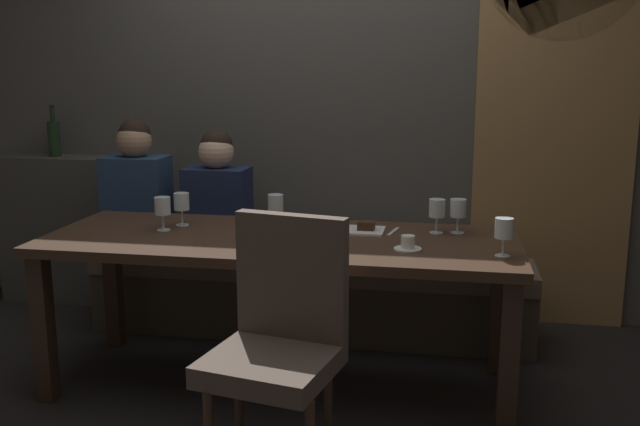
{
  "coord_description": "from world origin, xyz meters",
  "views": [
    {
      "loc": [
        0.77,
        -3.17,
        1.53
      ],
      "look_at": [
        0.17,
        0.1,
        0.84
      ],
      "focal_mm": 40.43,
      "sensor_mm": 36.0,
      "label": 1
    }
  ],
  "objects_px": {
    "wine_glass_center_back": "(182,202)",
    "dessert_plate": "(365,229)",
    "wine_bottle_dark_red": "(54,137)",
    "fork_on_table": "(393,232)",
    "chair_near_side": "(280,331)",
    "banquette_bench": "(310,295)",
    "wine_glass_near_right": "(458,210)",
    "dining_table": "(280,255)",
    "wine_glass_center_front": "(437,209)",
    "wine_glass_end_right": "(276,204)",
    "wine_glass_near_left": "(504,230)",
    "espresso_cup": "(408,244)",
    "diner_bearded": "(217,196)",
    "diner_redhead": "(137,189)",
    "wine_glass_far_left": "(162,207)"
  },
  "relations": [
    {
      "from": "wine_glass_near_left",
      "to": "fork_on_table",
      "type": "distance_m",
      "value": 0.61
    },
    {
      "from": "wine_glass_center_back",
      "to": "dessert_plate",
      "type": "distance_m",
      "value": 0.92
    },
    {
      "from": "wine_glass_near_left",
      "to": "espresso_cup",
      "type": "height_order",
      "value": "wine_glass_near_left"
    },
    {
      "from": "chair_near_side",
      "to": "wine_glass_center_back",
      "type": "bearing_deg",
      "value": 129.06
    },
    {
      "from": "diner_bearded",
      "to": "fork_on_table",
      "type": "distance_m",
      "value": 1.17
    },
    {
      "from": "diner_redhead",
      "to": "dessert_plate",
      "type": "relative_size",
      "value": 4.08
    },
    {
      "from": "fork_on_table",
      "to": "dining_table",
      "type": "bearing_deg",
      "value": -149.01
    },
    {
      "from": "wine_bottle_dark_red",
      "to": "wine_glass_near_left",
      "type": "bearing_deg",
      "value": -23.88
    },
    {
      "from": "diner_bearded",
      "to": "wine_glass_near_left",
      "type": "xyz_separation_m",
      "value": [
        1.53,
        -0.88,
        0.06
      ]
    },
    {
      "from": "diner_bearded",
      "to": "wine_glass_center_front",
      "type": "distance_m",
      "value": 1.35
    },
    {
      "from": "wine_glass_end_right",
      "to": "wine_glass_center_back",
      "type": "height_order",
      "value": "same"
    },
    {
      "from": "wine_glass_near_right",
      "to": "dining_table",
      "type": "bearing_deg",
      "value": -164.51
    },
    {
      "from": "diner_redhead",
      "to": "fork_on_table",
      "type": "xyz_separation_m",
      "value": [
        1.53,
        -0.5,
        -0.07
      ]
    },
    {
      "from": "diner_redhead",
      "to": "banquette_bench",
      "type": "bearing_deg",
      "value": 0.43
    },
    {
      "from": "dining_table",
      "to": "banquette_bench",
      "type": "relative_size",
      "value": 0.88
    },
    {
      "from": "banquette_bench",
      "to": "wine_glass_center_back",
      "type": "bearing_deg",
      "value": -134.21
    },
    {
      "from": "dining_table",
      "to": "wine_glass_far_left",
      "type": "bearing_deg",
      "value": 177.54
    },
    {
      "from": "wine_glass_center_back",
      "to": "fork_on_table",
      "type": "bearing_deg",
      "value": 2.22
    },
    {
      "from": "wine_bottle_dark_red",
      "to": "fork_on_table",
      "type": "xyz_separation_m",
      "value": [
        2.24,
        -0.85,
        -0.33
      ]
    },
    {
      "from": "wine_glass_far_left",
      "to": "wine_glass_near_left",
      "type": "bearing_deg",
      "value": -7.08
    },
    {
      "from": "wine_glass_center_back",
      "to": "dessert_plate",
      "type": "relative_size",
      "value": 0.86
    },
    {
      "from": "dessert_plate",
      "to": "wine_glass_center_back",
      "type": "bearing_deg",
      "value": -178.23
    },
    {
      "from": "chair_near_side",
      "to": "diner_bearded",
      "type": "bearing_deg",
      "value": 116.35
    },
    {
      "from": "diner_redhead",
      "to": "wine_glass_center_front",
      "type": "bearing_deg",
      "value": -15.63
    },
    {
      "from": "dessert_plate",
      "to": "wine_bottle_dark_red",
      "type": "bearing_deg",
      "value": 157.79
    },
    {
      "from": "wine_glass_near_right",
      "to": "wine_glass_near_left",
      "type": "bearing_deg",
      "value": -64.93
    },
    {
      "from": "dining_table",
      "to": "wine_glass_center_back",
      "type": "bearing_deg",
      "value": 164.57
    },
    {
      "from": "wine_glass_near_right",
      "to": "wine_glass_center_front",
      "type": "bearing_deg",
      "value": -169.24
    },
    {
      "from": "banquette_bench",
      "to": "chair_near_side",
      "type": "height_order",
      "value": "chair_near_side"
    },
    {
      "from": "wine_glass_near_left",
      "to": "wine_glass_center_front",
      "type": "bearing_deg",
      "value": 126.87
    },
    {
      "from": "chair_near_side",
      "to": "wine_glass_near_left",
      "type": "relative_size",
      "value": 5.98
    },
    {
      "from": "wine_glass_near_right",
      "to": "wine_glass_far_left",
      "type": "bearing_deg",
      "value": -171.86
    },
    {
      "from": "espresso_cup",
      "to": "dessert_plate",
      "type": "relative_size",
      "value": 0.63
    },
    {
      "from": "diner_redhead",
      "to": "wine_glass_far_left",
      "type": "height_order",
      "value": "diner_redhead"
    },
    {
      "from": "wine_glass_end_right",
      "to": "wine_glass_center_back",
      "type": "distance_m",
      "value": 0.47
    },
    {
      "from": "wine_glass_center_back",
      "to": "diner_redhead",
      "type": "bearing_deg",
      "value": 131.75
    },
    {
      "from": "wine_glass_near_left",
      "to": "banquette_bench",
      "type": "bearing_deg",
      "value": 138.86
    },
    {
      "from": "wine_glass_center_front",
      "to": "wine_glass_center_back",
      "type": "bearing_deg",
      "value": -177.33
    },
    {
      "from": "wine_glass_far_left",
      "to": "wine_glass_center_front",
      "type": "xyz_separation_m",
      "value": [
        1.3,
        0.18,
        0.0
      ]
    },
    {
      "from": "diner_bearded",
      "to": "fork_on_table",
      "type": "relative_size",
      "value": 4.24
    },
    {
      "from": "wine_glass_near_left",
      "to": "espresso_cup",
      "type": "xyz_separation_m",
      "value": [
        -0.4,
        0.03,
        -0.09
      ]
    },
    {
      "from": "diner_bearded",
      "to": "wine_glass_near_right",
      "type": "distance_m",
      "value": 1.43
    },
    {
      "from": "wine_glass_center_front",
      "to": "espresso_cup",
      "type": "xyz_separation_m",
      "value": [
        -0.11,
        -0.34,
        -0.09
      ]
    },
    {
      "from": "diner_redhead",
      "to": "diner_bearded",
      "type": "xyz_separation_m",
      "value": [
        0.48,
        0.01,
        -0.03
      ]
    },
    {
      "from": "wine_glass_far_left",
      "to": "espresso_cup",
      "type": "relative_size",
      "value": 1.37
    },
    {
      "from": "banquette_bench",
      "to": "wine_glass_end_right",
      "type": "height_order",
      "value": "wine_glass_end_right"
    },
    {
      "from": "banquette_bench",
      "to": "wine_glass_center_back",
      "type": "xyz_separation_m",
      "value": [
        -0.54,
        -0.55,
        0.63
      ]
    },
    {
      "from": "wine_bottle_dark_red",
      "to": "wine_glass_near_left",
      "type": "height_order",
      "value": "wine_bottle_dark_red"
    },
    {
      "from": "chair_near_side",
      "to": "wine_glass_end_right",
      "type": "height_order",
      "value": "chair_near_side"
    },
    {
      "from": "dining_table",
      "to": "espresso_cup",
      "type": "relative_size",
      "value": 18.33
    }
  ]
}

